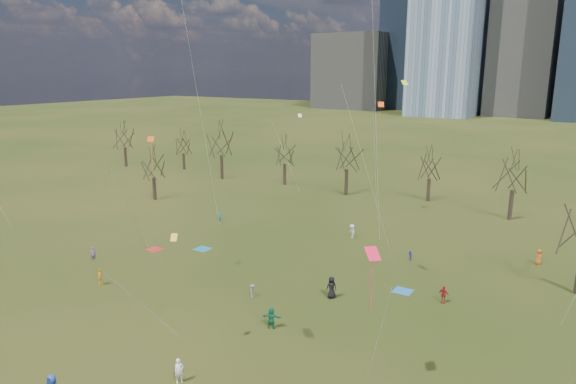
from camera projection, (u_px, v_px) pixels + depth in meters
The scene contains 18 objects.
ground at pixel (212, 300), 43.42m from camera, with size 500.00×500.00×0.00m, color black.
downtown_skyline at pixel (543, 19), 208.74m from camera, with size 212.50×78.00×118.00m.
bare_tree_row at pixel (382, 163), 72.64m from camera, with size 113.04×29.80×9.50m.
blanket_teal at pixel (203, 249), 55.77m from camera, with size 1.60×1.50×0.03m, color #186B91.
blanket_navy at pixel (403, 291), 45.17m from camera, with size 1.60×1.50×0.03m, color #2565AC.
blanket_crimson at pixel (155, 249), 55.61m from camera, with size 1.60×1.50×0.03m, color #AF2323.
person_1 at pixel (179, 371), 31.85m from camera, with size 0.59×0.39×1.61m, color white.
person_3 at pixel (252, 291), 43.92m from camera, with size 0.75×0.43×1.17m, color slate.
person_4 at pixel (100, 277), 46.34m from camera, with size 0.90×0.38×1.54m, color yellow.
person_5 at pixel (271, 318), 38.54m from camera, with size 1.58×0.50×1.70m, color #197348.
person_6 at pixel (331, 287), 43.64m from camera, with size 0.94×0.61×1.92m, color black.
person_7 at pixel (93, 254), 52.36m from camera, with size 0.52×0.34×1.43m, color #77478F.
person_8 at pixel (410, 256), 52.32m from camera, with size 0.49×0.38×1.01m, color #222695.
person_9 at pixel (352, 231), 59.37m from camera, with size 1.04×0.60×1.61m, color silver.
person_10 at pixel (443, 294), 42.76m from camera, with size 0.89×0.37×1.51m, color maroon.
person_12 at pixel (539, 257), 51.22m from camera, with size 0.77×0.50×1.58m, color #CB5616.
person_13 at pixel (220, 216), 65.44m from camera, with size 0.59×0.39×1.62m, color #1A796C.
kites_airborne at pixel (324, 139), 45.22m from camera, with size 61.98×47.27×31.21m.
Camera 1 is at (26.84, -30.46, 19.04)m, focal length 32.00 mm.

